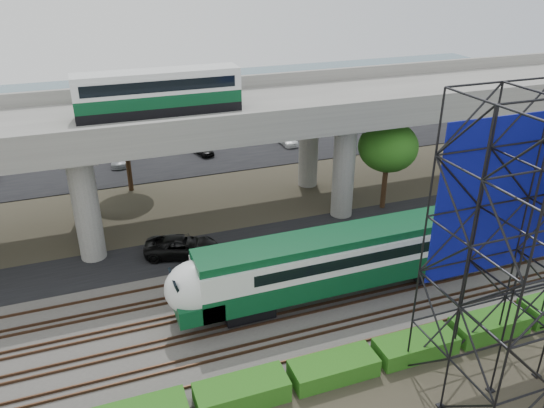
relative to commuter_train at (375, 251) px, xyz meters
name	(u,v)px	position (x,y,z in m)	size (l,w,h in m)	color
ground	(285,330)	(-6.91, -2.00, -2.88)	(140.00, 140.00, 0.00)	#474233
ballast_bed	(273,310)	(-6.91, 0.00, -2.78)	(90.00, 12.00, 0.20)	slate
service_road	(234,246)	(-6.91, 8.50, -2.84)	(90.00, 5.00, 0.08)	black
parking_lot	(175,149)	(-6.91, 32.00, -2.84)	(90.00, 18.00, 0.08)	black
harbor_water	(147,102)	(-6.91, 54.00, -2.87)	(140.00, 40.00, 0.03)	slate
rail_tracks	(273,307)	(-6.91, 0.00, -2.60)	(90.00, 9.52, 0.16)	#472D1E
commuter_train	(375,251)	(0.00, 0.00, 0.00)	(29.30, 3.06, 4.30)	black
overpass	(207,122)	(-7.19, 14.00, 5.33)	(80.00, 12.00, 12.40)	#9E9B93
hedge_strip	(334,368)	(-5.90, -6.30, -2.32)	(34.60, 1.80, 1.20)	#236016
trees	(153,160)	(-11.58, 14.17, 2.69)	(40.94, 16.94, 7.69)	#382314
suv	(182,246)	(-10.85, 8.46, -2.06)	(2.46, 5.33, 1.48)	black
parked_cars	(188,142)	(-5.40, 31.89, -2.21)	(36.32, 9.27, 1.24)	white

